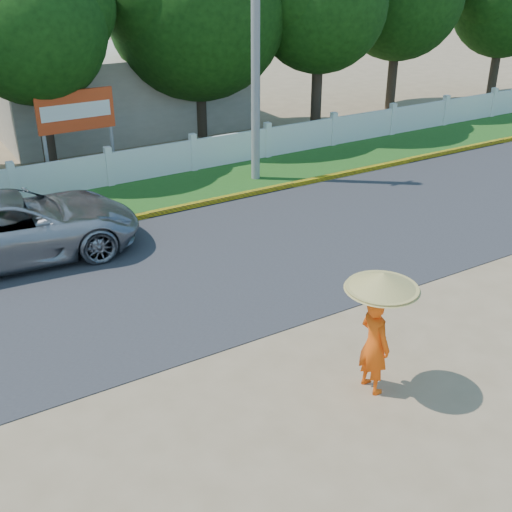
{
  "coord_description": "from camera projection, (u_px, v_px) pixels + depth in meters",
  "views": [
    {
      "loc": [
        -6.12,
        -8.2,
        7.11
      ],
      "look_at": [
        0.0,
        2.0,
        1.3
      ],
      "focal_mm": 45.0,
      "sensor_mm": 36.0,
      "label": 1
    }
  ],
  "objects": [
    {
      "name": "ground",
      "position": [
        310.0,
        356.0,
        12.26
      ],
      "size": [
        120.0,
        120.0,
        0.0
      ],
      "primitive_type": "plane",
      "color": "#9E8460",
      "rests_on": "ground"
    },
    {
      "name": "road",
      "position": [
        204.0,
        265.0,
        15.73
      ],
      "size": [
        60.0,
        7.0,
        0.02
      ],
      "primitive_type": "cube",
      "color": "#38383A",
      "rests_on": "ground"
    },
    {
      "name": "grass_verge",
      "position": [
        127.0,
        199.0,
        19.77
      ],
      "size": [
        60.0,
        3.5,
        0.03
      ],
      "primitive_type": "cube",
      "color": "#2D601E",
      "rests_on": "ground"
    },
    {
      "name": "curb",
      "position": [
        148.0,
        215.0,
        18.43
      ],
      "size": [
        40.0,
        0.18,
        0.16
      ],
      "primitive_type": "cube",
      "color": "yellow",
      "rests_on": "ground"
    },
    {
      "name": "fence",
      "position": [
        109.0,
        170.0,
        20.66
      ],
      "size": [
        40.0,
        0.1,
        1.1
      ],
      "primitive_type": "cube",
      "color": "silver",
      "rests_on": "ground"
    },
    {
      "name": "building_near",
      "position": [
        121.0,
        90.0,
        26.82
      ],
      "size": [
        10.0,
        6.0,
        3.2
      ],
      "primitive_type": "cube",
      "color": "#B7AD99",
      "rests_on": "ground"
    },
    {
      "name": "utility_pole",
      "position": [
        255.0,
        50.0,
        19.69
      ],
      "size": [
        0.28,
        0.28,
        8.32
      ],
      "primitive_type": "cylinder",
      "color": "gray",
      "rests_on": "ground"
    },
    {
      "name": "vehicle",
      "position": [
        15.0,
        227.0,
        15.78
      ],
      "size": [
        6.23,
        3.25,
        1.67
      ],
      "primitive_type": "imported",
      "rotation": [
        0.0,
        0.0,
        1.49
      ],
      "color": "#979A9F",
      "rests_on": "ground"
    },
    {
      "name": "monk_with_parasol",
      "position": [
        378.0,
        315.0,
        10.75
      ],
      "size": [
        1.26,
        1.26,
        2.29
      ],
      "color": "#FF540D",
      "rests_on": "ground"
    },
    {
      "name": "billboard",
      "position": [
        76.0,
        116.0,
        20.54
      ],
      "size": [
        2.5,
        0.13,
        2.95
      ],
      "color": "gray",
      "rests_on": "ground"
    },
    {
      "name": "tree_row",
      "position": [
        142.0,
        14.0,
        22.47
      ],
      "size": [
        39.45,
        7.76,
        8.69
      ],
      "color": "#473828",
      "rests_on": "ground"
    }
  ]
}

